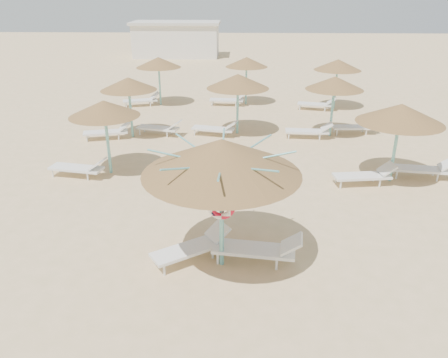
{
  "coord_description": "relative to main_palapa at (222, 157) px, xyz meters",
  "views": [
    {
      "loc": [
        0.14,
        -9.0,
        6.14
      ],
      "look_at": [
        -0.24,
        2.05,
        1.3
      ],
      "focal_mm": 35.0,
      "sensor_mm": 36.0,
      "label": 1
    }
  ],
  "objects": [
    {
      "name": "main_palapa",
      "position": [
        0.0,
        0.0,
        0.0
      ],
      "size": [
        3.55,
        3.55,
        3.18
      ],
      "color": "#6DBDBA",
      "rests_on": "ground"
    },
    {
      "name": "lounger_main_a",
      "position": [
        -0.7,
        0.21,
        -2.43
      ],
      "size": [
        1.98,
        1.62,
        0.72
      ],
      "rotation": [
        0.0,
        0.0,
        0.6
      ],
      "color": "white",
      "rests_on": "ground"
    },
    {
      "name": "service_hut",
      "position": [
        -5.78,
        35.12,
        -1.13
      ],
      "size": [
        8.4,
        4.4,
        3.25
      ],
      "color": "silver",
      "rests_on": "ground"
    },
    {
      "name": "lounger_main_b",
      "position": [
        0.91,
        0.13,
        -2.4
      ],
      "size": [
        2.21,
        0.92,
        0.78
      ],
      "rotation": [
        0.0,
        0.0,
        -0.13
      ],
      "color": "white",
      "rests_on": "ground"
    },
    {
      "name": "ground",
      "position": [
        0.22,
        0.12,
        -2.77
      ],
      "size": [
        120.0,
        120.0,
        0.0
      ],
      "primitive_type": "plane",
      "color": "#E0B988",
      "rests_on": "ground"
    },
    {
      "name": "palapa_field",
      "position": [
        1.9,
        10.1,
        -0.48
      ],
      "size": [
        17.94,
        13.42,
        2.71
      ],
      "color": "#6DBDBA",
      "rests_on": "ground"
    }
  ]
}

